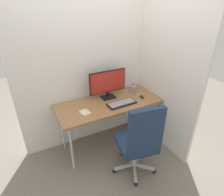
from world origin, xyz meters
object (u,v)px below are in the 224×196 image
keyboard (122,103)px  mouse (142,97)px  monitor (108,83)px  notebook (85,113)px  office_chair (140,140)px  pen_holder (133,89)px

keyboard → mouse: size_ratio=4.20×
monitor → notebook: size_ratio=3.98×
office_chair → notebook: 0.79m
office_chair → monitor: bearing=88.7°
keyboard → office_chair: bearing=-99.0°
monitor → keyboard: 0.37m
office_chair → monitor: size_ratio=1.89×
notebook → pen_holder: bearing=2.9°
office_chair → keyboard: office_chair is taller
monitor → mouse: monitor is taller
monitor → mouse: (0.45, -0.26, -0.22)m
pen_holder → notebook: bearing=-165.5°
office_chair → mouse: office_chair is taller
mouse → notebook: (-0.93, -0.01, -0.01)m
office_chair → pen_holder: bearing=61.5°
mouse → monitor: bearing=162.6°
monitor → notebook: 0.59m
pen_holder → notebook: size_ratio=1.23×
office_chair → mouse: (0.47, 0.62, 0.19)m
office_chair → monitor: (0.02, 0.88, 0.41)m
keyboard → notebook: (-0.55, 0.02, -0.00)m
mouse → pen_holder: size_ratio=0.57×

